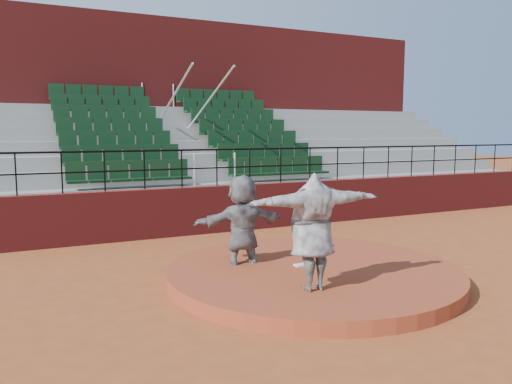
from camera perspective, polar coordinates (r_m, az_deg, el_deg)
ground at (r=9.68m, az=6.50°, el=-9.89°), size 90.00×90.00×0.00m
pitchers_mound at (r=9.64m, az=6.52°, el=-9.18°), size 5.50×5.50×0.25m
pitching_rubber at (r=9.73m, az=6.05°, el=-8.17°), size 0.60×0.15×0.03m
boundary_wall at (r=13.92m, az=-4.45°, el=-1.95°), size 24.00×0.30×1.30m
wall_railing at (r=13.77m, az=-4.51°, el=3.73°), size 24.04×0.05×1.03m
seating_deck at (r=17.26m, az=-8.86°, el=2.36°), size 24.00×5.97×4.63m
press_box_facade at (r=21.04m, az=-12.12°, el=8.84°), size 24.00×3.00×7.10m
pitcher at (r=8.05m, az=6.47°, el=-4.55°), size 2.36×0.76×1.89m
fielder at (r=9.64m, az=-1.59°, el=-3.85°), size 1.85×0.63×1.98m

